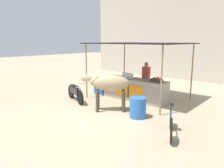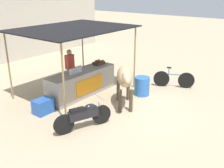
{
  "view_description": "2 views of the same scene",
  "coord_description": "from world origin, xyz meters",
  "px_view_note": "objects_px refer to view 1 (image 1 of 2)",
  "views": [
    {
      "loc": [
        5.38,
        -5.73,
        2.63
      ],
      "look_at": [
        -0.23,
        0.91,
        0.89
      ],
      "focal_mm": 35.0,
      "sensor_mm": 36.0,
      "label": 1
    },
    {
      "loc": [
        -6.69,
        -4.48,
        3.91
      ],
      "look_at": [
        0.13,
        0.84,
        0.7
      ],
      "focal_mm": 42.0,
      "sensor_mm": 36.0,
      "label": 2
    }
  ],
  "objects_px": {
    "cooler_box": "(101,89)",
    "vendor_behind_counter": "(146,79)",
    "motorcycle_parked": "(75,92)",
    "water_barrel": "(138,107)",
    "cow": "(109,84)",
    "stall_counter": "(134,89)",
    "bicycle_leaning": "(171,123)",
    "fruit_crate": "(157,80)"
  },
  "relations": [
    {
      "from": "vendor_behind_counter",
      "to": "motorcycle_parked",
      "type": "bearing_deg",
      "value": -126.9
    },
    {
      "from": "motorcycle_parked",
      "to": "bicycle_leaning",
      "type": "xyz_separation_m",
      "value": [
        4.75,
        -0.55,
        -0.08
      ]
    },
    {
      "from": "fruit_crate",
      "to": "cooler_box",
      "type": "height_order",
      "value": "fruit_crate"
    },
    {
      "from": "stall_counter",
      "to": "bicycle_leaning",
      "type": "height_order",
      "value": "stall_counter"
    },
    {
      "from": "fruit_crate",
      "to": "motorcycle_parked",
      "type": "xyz_separation_m",
      "value": [
        -2.91,
        -1.92,
        -0.61
      ]
    },
    {
      "from": "vendor_behind_counter",
      "to": "motorcycle_parked",
      "type": "height_order",
      "value": "vendor_behind_counter"
    },
    {
      "from": "stall_counter",
      "to": "cow",
      "type": "distance_m",
      "value": 1.98
    },
    {
      "from": "water_barrel",
      "to": "motorcycle_parked",
      "type": "bearing_deg",
      "value": -179.28
    },
    {
      "from": "cooler_box",
      "to": "motorcycle_parked",
      "type": "distance_m",
      "value": 1.78
    },
    {
      "from": "fruit_crate",
      "to": "water_barrel",
      "type": "height_order",
      "value": "fruit_crate"
    },
    {
      "from": "vendor_behind_counter",
      "to": "cooler_box",
      "type": "bearing_deg",
      "value": -157.64
    },
    {
      "from": "cooler_box",
      "to": "vendor_behind_counter",
      "type": "bearing_deg",
      "value": 22.36
    },
    {
      "from": "bicycle_leaning",
      "to": "cooler_box",
      "type": "bearing_deg",
      "value": 154.42
    },
    {
      "from": "cooler_box",
      "to": "cow",
      "type": "relative_size",
      "value": 0.37
    },
    {
      "from": "water_barrel",
      "to": "vendor_behind_counter",
      "type": "bearing_deg",
      "value": 116.27
    },
    {
      "from": "stall_counter",
      "to": "water_barrel",
      "type": "xyz_separation_m",
      "value": [
        1.4,
        -1.82,
        -0.12
      ]
    },
    {
      "from": "vendor_behind_counter",
      "to": "fruit_crate",
      "type": "bearing_deg",
      "value": -36.49
    },
    {
      "from": "fruit_crate",
      "to": "water_barrel",
      "type": "relative_size",
      "value": 0.62
    },
    {
      "from": "vendor_behind_counter",
      "to": "bicycle_leaning",
      "type": "bearing_deg",
      "value": -48.75
    },
    {
      "from": "fruit_crate",
      "to": "vendor_behind_counter",
      "type": "relative_size",
      "value": 0.27
    },
    {
      "from": "water_barrel",
      "to": "bicycle_leaning",
      "type": "distance_m",
      "value": 1.62
    },
    {
      "from": "bicycle_leaning",
      "to": "vendor_behind_counter",
      "type": "bearing_deg",
      "value": 131.25
    },
    {
      "from": "water_barrel",
      "to": "fruit_crate",
      "type": "bearing_deg",
      "value": 99.91
    },
    {
      "from": "fruit_crate",
      "to": "water_barrel",
      "type": "distance_m",
      "value": 2.03
    },
    {
      "from": "bicycle_leaning",
      "to": "stall_counter",
      "type": "bearing_deg",
      "value": 140.23
    },
    {
      "from": "cow",
      "to": "motorcycle_parked",
      "type": "height_order",
      "value": "cow"
    },
    {
      "from": "cow",
      "to": "cooler_box",
      "type": "bearing_deg",
      "value": 138.99
    },
    {
      "from": "stall_counter",
      "to": "cow",
      "type": "bearing_deg",
      "value": -86.04
    },
    {
      "from": "water_barrel",
      "to": "motorcycle_parked",
      "type": "height_order",
      "value": "motorcycle_parked"
    },
    {
      "from": "motorcycle_parked",
      "to": "fruit_crate",
      "type": "bearing_deg",
      "value": 33.41
    },
    {
      "from": "cow",
      "to": "water_barrel",
      "type": "bearing_deg",
      "value": 3.47
    },
    {
      "from": "stall_counter",
      "to": "cow",
      "type": "xyz_separation_m",
      "value": [
        0.13,
        -1.9,
        0.55
      ]
    },
    {
      "from": "motorcycle_parked",
      "to": "vendor_behind_counter",
      "type": "bearing_deg",
      "value": 53.1
    },
    {
      "from": "water_barrel",
      "to": "motorcycle_parked",
      "type": "distance_m",
      "value": 3.24
    },
    {
      "from": "fruit_crate",
      "to": "bicycle_leaning",
      "type": "distance_m",
      "value": 3.16
    },
    {
      "from": "cooler_box",
      "to": "motorcycle_parked",
      "type": "height_order",
      "value": "motorcycle_parked"
    },
    {
      "from": "cow",
      "to": "bicycle_leaning",
      "type": "bearing_deg",
      "value": -10.55
    },
    {
      "from": "stall_counter",
      "to": "bicycle_leaning",
      "type": "relative_size",
      "value": 1.99
    },
    {
      "from": "cooler_box",
      "to": "water_barrel",
      "type": "relative_size",
      "value": 0.84
    },
    {
      "from": "stall_counter",
      "to": "motorcycle_parked",
      "type": "bearing_deg",
      "value": -134.64
    },
    {
      "from": "fruit_crate",
      "to": "cow",
      "type": "height_order",
      "value": "cow"
    },
    {
      "from": "vendor_behind_counter",
      "to": "water_barrel",
      "type": "distance_m",
      "value": 2.92
    }
  ]
}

